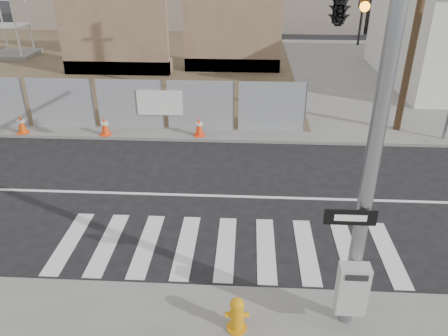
# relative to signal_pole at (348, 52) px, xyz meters

# --- Properties ---
(ground) EXTENTS (100.00, 100.00, 0.00)m
(ground) POSITION_rel_signal_pole_xyz_m (-2.49, 2.05, -4.78)
(ground) COLOR black
(ground) RESTS_ON ground
(sidewalk_far) EXTENTS (50.00, 20.00, 0.12)m
(sidewalk_far) POSITION_rel_signal_pole_xyz_m (-2.49, 16.05, -4.72)
(sidewalk_far) COLOR slate
(sidewalk_far) RESTS_ON ground
(signal_pole) EXTENTS (0.96, 5.87, 7.00)m
(signal_pole) POSITION_rel_signal_pole_xyz_m (0.00, 0.00, 0.00)
(signal_pole) COLOR gray
(signal_pole) RESTS_ON sidewalk_near
(concrete_wall_left) EXTENTS (6.00, 1.30, 8.00)m
(concrete_wall_left) POSITION_rel_signal_pole_xyz_m (-9.49, 15.13, -1.40)
(concrete_wall_left) COLOR brown
(concrete_wall_left) RESTS_ON sidewalk_far
(concrete_wall_right) EXTENTS (5.50, 1.30, 8.00)m
(concrete_wall_right) POSITION_rel_signal_pole_xyz_m (-2.99, 16.13, -1.40)
(concrete_wall_right) COLOR brown
(concrete_wall_right) RESTS_ON sidewalk_far
(fire_hydrant) EXTENTS (0.50, 0.50, 0.75)m
(fire_hydrant) POSITION_rel_signal_pole_xyz_m (-2.14, -3.13, -4.29)
(fire_hydrant) COLOR orange
(fire_hydrant) RESTS_ON sidewalk_near
(traffic_cone_b) EXTENTS (0.45, 0.45, 0.78)m
(traffic_cone_b) POSITION_rel_signal_pole_xyz_m (-10.88, 6.27, -4.28)
(traffic_cone_b) COLOR #DD470B
(traffic_cone_b) RESTS_ON sidewalk_far
(traffic_cone_c) EXTENTS (0.41, 0.41, 0.75)m
(traffic_cone_c) POSITION_rel_signal_pole_xyz_m (-7.56, 6.27, -4.29)
(traffic_cone_c) COLOR #FF3D0D
(traffic_cone_c) RESTS_ON sidewalk_far
(traffic_cone_d) EXTENTS (0.47, 0.47, 0.75)m
(traffic_cone_d) POSITION_rel_signal_pole_xyz_m (-3.89, 6.40, -4.29)
(traffic_cone_d) COLOR #FF390D
(traffic_cone_d) RESTS_ON sidewalk_far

